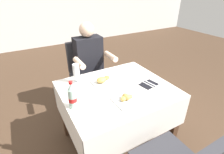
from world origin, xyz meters
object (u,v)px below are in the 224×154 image
(plate_far_diner, at_px, (103,80))
(cola_bottle_primary, at_px, (72,96))
(seated_diner_far, at_px, (91,64))
(plate_near_camera, at_px, (127,98))
(main_dining_table, at_px, (117,102))
(beer_glass_left, at_px, (76,73))
(napkin_cutlery_set, at_px, (149,84))
(chair_far_diner_seat, at_px, (86,72))

(plate_far_diner, xyz_separation_m, cola_bottle_primary, (-0.41, -0.25, 0.09))
(seated_diner_far, distance_m, plate_near_camera, 0.96)
(plate_near_camera, relative_size, cola_bottle_primary, 1.02)
(main_dining_table, distance_m, plate_near_camera, 0.29)
(beer_glass_left, relative_size, cola_bottle_primary, 0.83)
(plate_near_camera, bearing_deg, cola_bottle_primary, 162.88)
(napkin_cutlery_set, bearing_deg, seated_diner_far, 109.15)
(chair_far_diner_seat, xyz_separation_m, plate_near_camera, (-0.02, -1.06, 0.21))
(plate_far_diner, bearing_deg, plate_near_camera, -83.61)
(plate_far_diner, bearing_deg, main_dining_table, -69.05)
(chair_far_diner_seat, xyz_separation_m, plate_far_diner, (-0.07, -0.67, 0.21))
(plate_far_diner, height_order, cola_bottle_primary, cola_bottle_primary)
(main_dining_table, xyz_separation_m, chair_far_diner_seat, (0.00, 0.85, -0.02))
(napkin_cutlery_set, bearing_deg, cola_bottle_primary, 177.88)
(plate_far_diner, bearing_deg, napkin_cutlery_set, -35.88)
(plate_near_camera, bearing_deg, chair_far_diner_seat, 88.68)
(beer_glass_left, height_order, cola_bottle_primary, cola_bottle_primary)
(main_dining_table, bearing_deg, napkin_cutlery_set, -17.91)
(chair_far_diner_seat, height_order, plate_far_diner, chair_far_diner_seat)
(plate_near_camera, xyz_separation_m, plate_far_diner, (-0.04, 0.39, 0.01))
(main_dining_table, xyz_separation_m, seated_diner_far, (0.03, 0.74, 0.14))
(main_dining_table, distance_m, seated_diner_far, 0.75)
(main_dining_table, relative_size, beer_glass_left, 5.22)
(cola_bottle_primary, bearing_deg, napkin_cutlery_set, -2.12)
(chair_far_diner_seat, height_order, napkin_cutlery_set, chair_far_diner_seat)
(seated_diner_far, distance_m, beer_glass_left, 0.56)
(chair_far_diner_seat, height_order, plate_near_camera, chair_far_diner_seat)
(beer_glass_left, bearing_deg, cola_bottle_primary, -113.55)
(main_dining_table, bearing_deg, cola_bottle_primary, -171.03)
(main_dining_table, xyz_separation_m, napkin_cutlery_set, (0.32, -0.10, 0.18))
(beer_glass_left, bearing_deg, seated_diner_far, 51.78)
(chair_far_diner_seat, xyz_separation_m, seated_diner_far, (0.03, -0.11, 0.16))
(beer_glass_left, distance_m, cola_bottle_primary, 0.42)
(plate_near_camera, distance_m, plate_far_diner, 0.39)
(plate_near_camera, relative_size, napkin_cutlery_set, 1.29)
(chair_far_diner_seat, xyz_separation_m, cola_bottle_primary, (-0.47, -0.92, 0.30))
(chair_far_diner_seat, distance_m, cola_bottle_primary, 1.08)
(main_dining_table, height_order, plate_far_diner, plate_far_diner)
(plate_far_diner, distance_m, napkin_cutlery_set, 0.48)
(plate_near_camera, xyz_separation_m, beer_glass_left, (-0.28, 0.53, 0.09))
(plate_near_camera, bearing_deg, seated_diner_far, 86.73)
(cola_bottle_primary, height_order, napkin_cutlery_set, cola_bottle_primary)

